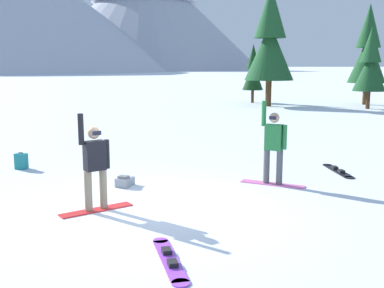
% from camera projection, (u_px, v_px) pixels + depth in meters
% --- Properties ---
extents(ground_plane, '(800.00, 800.00, 0.00)m').
position_uv_depth(ground_plane, '(159.00, 210.00, 9.34)').
color(ground_plane, silver).
extents(snowboarder_foreground, '(1.40, 1.07, 1.96)m').
position_uv_depth(snowboarder_foreground, '(95.00, 165.00, 9.16)').
color(snowboarder_foreground, red).
rests_on(snowboarder_foreground, ground_plane).
extents(snowboarder_midground, '(1.51, 0.96, 2.02)m').
position_uv_depth(snowboarder_midground, '(274.00, 146.00, 11.16)').
color(snowboarder_midground, pink).
rests_on(snowboarder_midground, ground_plane).
extents(loose_snowboard_far_spare, '(0.38, 1.78, 0.09)m').
position_uv_depth(loose_snowboard_far_spare, '(338.00, 171.00, 12.68)').
color(loose_snowboard_far_spare, black).
rests_on(loose_snowboard_far_spare, ground_plane).
extents(loose_snowboard_near_left, '(0.64, 1.81, 0.09)m').
position_uv_depth(loose_snowboard_near_left, '(169.00, 259.00, 6.95)').
color(loose_snowboard_near_left, '#993FD8').
rests_on(loose_snowboard_near_left, ground_plane).
extents(backpack_teal, '(0.36, 0.31, 0.47)m').
position_uv_depth(backpack_teal, '(21.00, 161.00, 12.95)').
color(backpack_teal, '#1E7A7F').
rests_on(backpack_teal, ground_plane).
extents(backpack_grey, '(0.45, 0.55, 0.27)m').
position_uv_depth(backpack_grey, '(125.00, 181.00, 11.16)').
color(backpack_grey, gray).
rests_on(backpack_grey, ground_plane).
extents(pine_tree_slender, '(2.06, 2.06, 5.20)m').
position_uv_depth(pine_tree_slender, '(370.00, 64.00, 29.76)').
color(pine_tree_slender, '#472D19').
rests_on(pine_tree_slender, ground_plane).
extents(pine_tree_leaning, '(3.30, 3.30, 8.05)m').
position_uv_depth(pine_tree_leaning, '(270.00, 41.00, 31.30)').
color(pine_tree_leaning, '#472D19').
rests_on(pine_tree_leaning, ground_plane).
extents(pine_tree_broad, '(2.60, 2.60, 7.00)m').
position_uv_depth(pine_tree_broad, '(368.00, 50.00, 32.66)').
color(pine_tree_broad, '#472D19').
rests_on(pine_tree_broad, ground_plane).
extents(pine_tree_twin, '(1.53, 1.53, 4.31)m').
position_uv_depth(pine_tree_twin, '(253.00, 71.00, 34.52)').
color(pine_tree_twin, '#472D19').
rests_on(pine_tree_twin, ground_plane).
extents(peak_north_spur, '(105.24, 105.24, 49.36)m').
position_uv_depth(peak_north_spur, '(145.00, 12.00, 209.94)').
color(peak_north_spur, '#9EA3B2').
rests_on(peak_north_spur, ground_plane).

